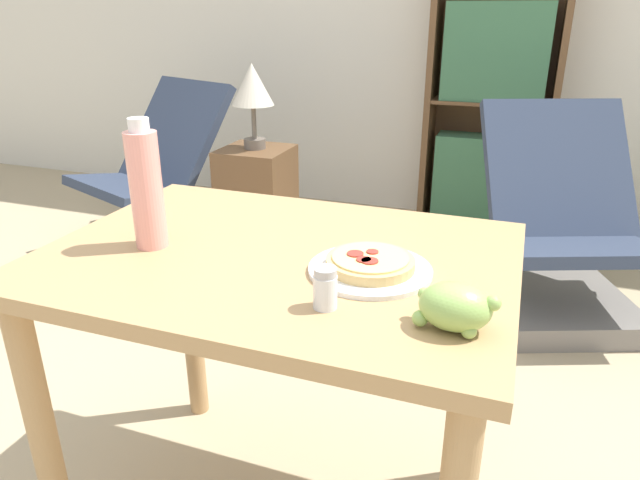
% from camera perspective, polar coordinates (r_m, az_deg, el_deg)
% --- Properties ---
extents(dining_table, '(1.00, 0.72, 0.76)m').
position_cam_1_polar(dining_table, '(1.29, -4.10, -6.47)').
color(dining_table, tan).
rests_on(dining_table, ground_plane).
extents(pizza_on_plate, '(0.25, 0.25, 0.04)m').
position_cam_1_polar(pizza_on_plate, '(1.14, 5.06, -2.54)').
color(pizza_on_plate, white).
rests_on(pizza_on_plate, dining_table).
extents(grape_bunch, '(0.14, 0.11, 0.08)m').
position_cam_1_polar(grape_bunch, '(0.96, 13.32, -6.54)').
color(grape_bunch, '#93BC5B').
rests_on(grape_bunch, dining_table).
extents(drink_bottle, '(0.07, 0.07, 0.28)m').
position_cam_1_polar(drink_bottle, '(1.27, -16.99, 4.98)').
color(drink_bottle, pink).
rests_on(drink_bottle, dining_table).
extents(salt_shaker, '(0.04, 0.04, 0.08)m').
position_cam_1_polar(salt_shaker, '(0.99, 0.53, -4.84)').
color(salt_shaker, white).
rests_on(salt_shaker, dining_table).
extents(lounge_chair_near, '(0.83, 0.93, 0.88)m').
position_cam_1_polar(lounge_chair_near, '(3.30, -16.23, 4.30)').
color(lounge_chair_near, slate).
rests_on(lounge_chair_near, ground_plane).
extents(lounge_chair_far, '(0.82, 0.93, 0.88)m').
position_cam_1_polar(lounge_chair_far, '(2.63, 22.99, -1.14)').
color(lounge_chair_far, slate).
rests_on(lounge_chair_far, ground_plane).
extents(bookshelf, '(0.72, 0.28, 1.50)m').
position_cam_1_polar(bookshelf, '(3.51, 16.59, 12.06)').
color(bookshelf, brown).
rests_on(bookshelf, ground_plane).
extents(side_table, '(0.34, 0.34, 0.59)m').
position_cam_1_polar(side_table, '(3.04, -6.28, 3.72)').
color(side_table, brown).
rests_on(side_table, ground_plane).
extents(table_lamp, '(0.21, 0.21, 0.42)m').
position_cam_1_polar(table_lamp, '(2.91, -6.77, 14.80)').
color(table_lamp, '#665B51').
rests_on(table_lamp, side_table).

